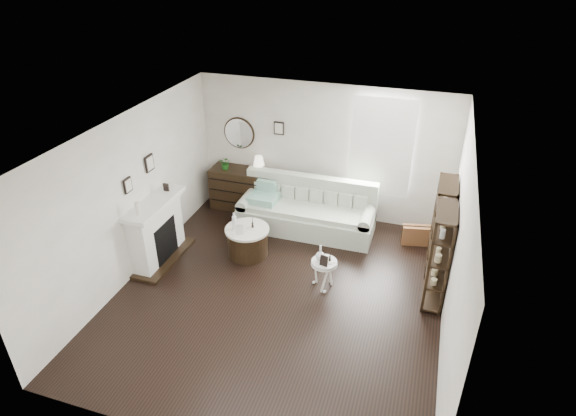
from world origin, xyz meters
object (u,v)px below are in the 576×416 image
(sofa, at_px, (307,213))
(pedestal_table, at_px, (324,263))
(dresser, at_px, (243,189))
(drum_table, at_px, (248,241))

(sofa, xyz_separation_m, pedestal_table, (0.75, -1.68, 0.13))
(dresser, relative_size, drum_table, 1.66)
(drum_table, height_order, pedestal_table, drum_table)
(dresser, xyz_separation_m, drum_table, (0.73, -1.58, -0.16))
(sofa, height_order, drum_table, sofa)
(dresser, bearing_deg, pedestal_table, -42.61)
(dresser, relative_size, pedestal_table, 2.55)
(drum_table, relative_size, pedestal_table, 1.53)
(drum_table, bearing_deg, sofa, 57.35)
(sofa, bearing_deg, dresser, 165.39)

